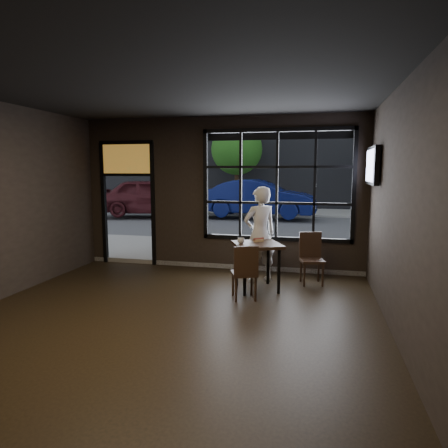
% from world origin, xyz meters
% --- Properties ---
extents(floor, '(6.00, 7.00, 0.02)m').
position_xyz_m(floor, '(0.00, 0.00, -0.01)').
color(floor, black).
rests_on(floor, ground).
extents(ceiling, '(6.00, 7.00, 0.02)m').
position_xyz_m(ceiling, '(0.00, 0.00, 3.21)').
color(ceiling, black).
rests_on(ceiling, ground).
extents(wall_right, '(0.04, 7.00, 3.20)m').
position_xyz_m(wall_right, '(3.00, 0.00, 1.60)').
color(wall_right, black).
rests_on(wall_right, ground).
extents(window_frame, '(3.06, 0.12, 2.28)m').
position_xyz_m(window_frame, '(1.20, 3.50, 1.80)').
color(window_frame, black).
rests_on(window_frame, ground).
extents(stained_transom, '(1.20, 0.06, 0.70)m').
position_xyz_m(stained_transom, '(-2.10, 3.50, 2.35)').
color(stained_transom, orange).
rests_on(stained_transom, ground).
extents(street_asphalt, '(60.00, 41.00, 0.04)m').
position_xyz_m(street_asphalt, '(0.00, 24.00, -0.02)').
color(street_asphalt, '#545456').
rests_on(street_asphalt, ground).
extents(building_across, '(28.00, 12.00, 15.00)m').
position_xyz_m(building_across, '(0.00, 23.00, 7.50)').
color(building_across, '#5B5956').
rests_on(building_across, ground).
extents(cafe_table, '(1.03, 1.03, 0.84)m').
position_xyz_m(cafe_table, '(1.01, 2.16, 0.42)').
color(cafe_table, black).
rests_on(cafe_table, floor).
extents(chair_near, '(0.51, 0.51, 0.91)m').
position_xyz_m(chair_near, '(0.88, 1.61, 0.46)').
color(chair_near, black).
rests_on(chair_near, floor).
extents(chair_window, '(0.50, 0.50, 0.95)m').
position_xyz_m(chair_window, '(1.95, 2.73, 0.48)').
color(chair_window, black).
rests_on(chair_window, floor).
extents(man, '(0.79, 0.74, 1.81)m').
position_xyz_m(man, '(0.98, 2.70, 0.90)').
color(man, silver).
rests_on(man, floor).
extents(hotdog, '(0.20, 0.19, 0.06)m').
position_xyz_m(hotdog, '(1.01, 2.32, 0.86)').
color(hotdog, tan).
rests_on(hotdog, cafe_table).
extents(cup, '(0.17, 0.17, 0.10)m').
position_xyz_m(cup, '(0.73, 2.08, 0.88)').
color(cup, silver).
rests_on(cup, cafe_table).
extents(tv, '(0.13, 1.12, 0.66)m').
position_xyz_m(tv, '(2.93, 2.74, 2.18)').
color(tv, black).
rests_on(tv, wall_right).
extents(navy_car, '(4.91, 1.93, 1.59)m').
position_xyz_m(navy_car, '(-0.41, 12.26, 0.90)').
color(navy_car, '#0C1551').
rests_on(navy_car, street_asphalt).
extents(maroon_car, '(5.08, 2.80, 1.64)m').
position_xyz_m(maroon_car, '(-5.06, 11.72, 0.92)').
color(maroon_car, '#4A171C').
rests_on(maroon_car, street_asphalt).
extents(tree_left, '(2.59, 2.59, 4.43)m').
position_xyz_m(tree_left, '(-2.03, 15.48, 3.12)').
color(tree_left, '#332114').
rests_on(tree_left, street_asphalt).
extents(tree_right, '(2.18, 2.18, 3.72)m').
position_xyz_m(tree_right, '(4.98, 14.69, 2.62)').
color(tree_right, '#332114').
rests_on(tree_right, street_asphalt).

